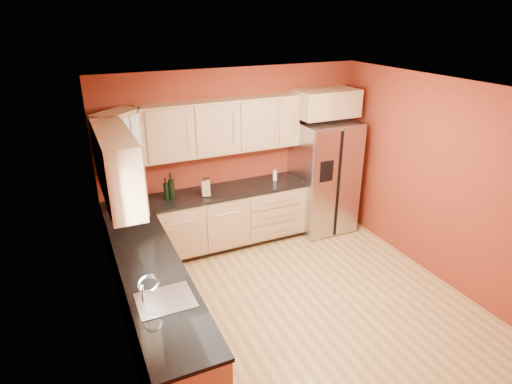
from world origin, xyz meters
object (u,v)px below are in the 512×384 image
canister_left (113,203)px  knife_block (206,188)px  refrigerator (323,177)px  wine_bottle_a (171,186)px  soap_dispenser (275,175)px

canister_left → knife_block: 1.24m
refrigerator → canister_left: size_ratio=8.11×
refrigerator → canister_left: bearing=179.9°
wine_bottle_a → knife_block: size_ratio=1.62×
refrigerator → canister_left: refrigerator is taller
canister_left → soap_dispenser: 2.39m
knife_block → soap_dispenser: bearing=16.4°
canister_left → refrigerator: bearing=-0.1°
wine_bottle_a → soap_dispenser: 1.61m
wine_bottle_a → refrigerator: bearing=-2.3°
refrigerator → wine_bottle_a: refrigerator is taller
canister_left → wine_bottle_a: wine_bottle_a is taller
refrigerator → knife_block: 1.96m
knife_block → refrigerator: bearing=10.9°
refrigerator → wine_bottle_a: size_ratio=4.83×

